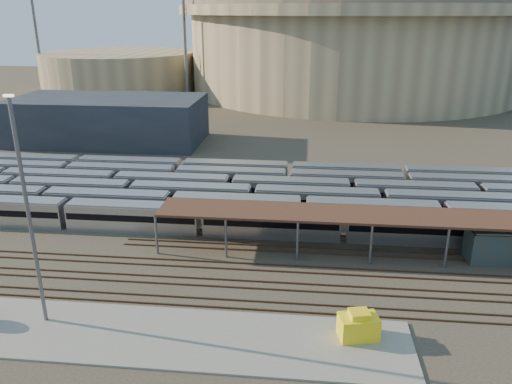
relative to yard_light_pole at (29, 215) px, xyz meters
The scene contains 13 objects.
ground 22.90m from the yard_light_pole, 43.37° to the left, with size 420.00×420.00×0.00m, color #383026.
apron 14.62m from the yard_light_pole, ahead, with size 50.00×9.00×0.20m, color gray.
subway_trains 38.06m from the yard_light_pole, 60.93° to the left, with size 125.53×23.90×3.60m.
inspection_shed 41.10m from the yard_light_pole, 25.90° to the left, with size 60.30×6.00×5.30m.
empty_tracks 20.24m from the yard_light_pole, 31.02° to the left, with size 170.00×9.62×0.18m.
stadium 158.86m from the yard_light_pole, 75.57° to the left, with size 124.00×124.00×32.50m.
secondary_arena 150.82m from the yard_light_pole, 107.54° to the left, with size 56.00×56.00×14.00m, color tan.
service_building 71.99m from the yard_light_pole, 106.55° to the left, with size 42.00×20.00×10.00m, color #1E232D.
floodlight_0 125.08m from the yard_light_pole, 97.11° to the left, with size 4.00×1.00×38.40m.
floodlight_1 151.47m from the yard_light_pole, 117.77° to the left, with size 4.00×1.00×38.40m.
floodlight_3 174.08m from the yard_light_pole, 88.50° to the left, with size 4.00×1.00×38.40m.
yard_light_pole is the anchor object (origin of this frame).
yellow_equipment 31.22m from the yard_light_pole, ahead, with size 3.48×2.17×2.17m, color yellow.
Camera 1 is at (9.85, -52.36, 28.22)m, focal length 35.00 mm.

